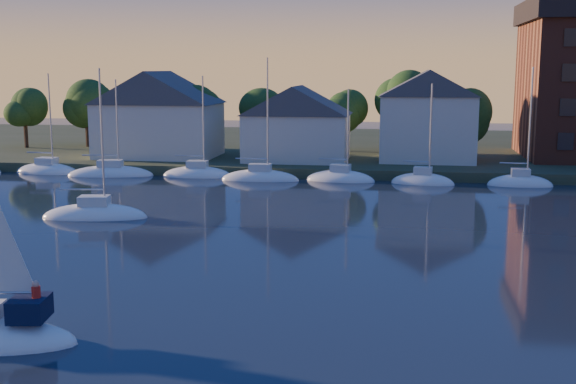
% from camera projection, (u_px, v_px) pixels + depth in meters
% --- Properties ---
extents(shoreline_land, '(160.00, 50.00, 2.00)m').
position_uv_depth(shoreline_land, '(361.00, 152.00, 95.84)').
color(shoreline_land, '#2E3B22').
rests_on(shoreline_land, ground).
extents(wooden_dock, '(120.00, 3.00, 1.00)m').
position_uv_depth(wooden_dock, '(348.00, 177.00, 73.45)').
color(wooden_dock, brown).
rests_on(wooden_dock, ground).
extents(clubhouse_west, '(13.65, 9.45, 9.64)m').
position_uv_depth(clubhouse_west, '(159.00, 113.00, 81.67)').
color(clubhouse_west, beige).
rests_on(clubhouse_west, shoreline_land).
extents(clubhouse_centre, '(11.55, 8.40, 8.08)m').
position_uv_depth(clubhouse_centre, '(297.00, 122.00, 78.37)').
color(clubhouse_centre, beige).
rests_on(clubhouse_centre, shoreline_land).
extents(clubhouse_east, '(10.50, 8.40, 9.80)m').
position_uv_depth(clubhouse_east, '(428.00, 115.00, 78.02)').
color(clubhouse_east, beige).
rests_on(clubhouse_east, shoreline_land).
extents(tree_line, '(93.40, 5.40, 8.90)m').
position_uv_depth(tree_line, '(374.00, 102.00, 82.64)').
color(tree_line, '#372719').
rests_on(tree_line, shoreline_land).
extents(moored_fleet, '(63.50, 2.40, 12.05)m').
position_uv_depth(moored_fleet, '(226.00, 178.00, 72.36)').
color(moored_fleet, white).
rests_on(moored_fleet, ground).
extents(drifting_sailboat_left, '(8.09, 3.79, 12.05)m').
position_uv_depth(drifting_sailboat_left, '(95.00, 217.00, 53.33)').
color(drifting_sailboat_left, white).
rests_on(drifting_sailboat_left, ground).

